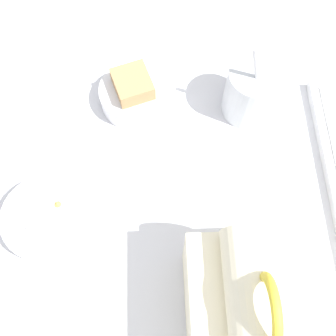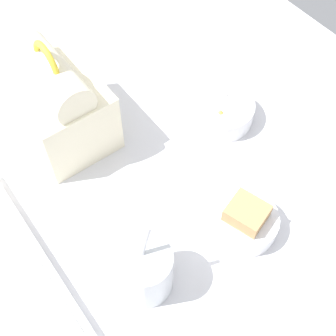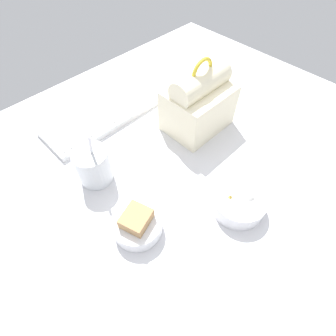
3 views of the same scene
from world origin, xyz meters
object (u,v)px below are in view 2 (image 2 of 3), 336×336
lunch_bag (59,104)px  bento_bowl_snacks (221,111)px  soup_cup (145,270)px  bento_bowl_sandwich (245,221)px

lunch_bag → bento_bowl_snacks: (-14.48, -25.57, -5.97)cm
soup_cup → lunch_bag: bearing=-8.3°
bento_bowl_sandwich → bento_bowl_snacks: size_ratio=0.89×
lunch_bag → soup_cup: size_ratio=1.38×
soup_cup → bento_bowl_sandwich: (-1.88, -18.24, -2.53)cm
bento_bowl_sandwich → bento_bowl_snacks: bento_bowl_sandwich is taller
lunch_bag → bento_bowl_snacks: bearing=-119.5°
bento_bowl_sandwich → bento_bowl_snacks: 23.59cm
soup_cup → bento_bowl_snacks: bearing=-58.9°
lunch_bag → bento_bowl_snacks: size_ratio=1.76×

